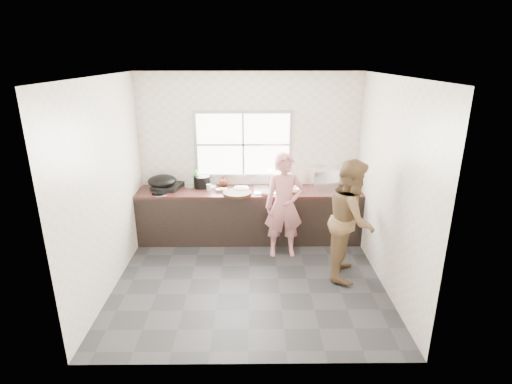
{
  "coord_description": "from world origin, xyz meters",
  "views": [
    {
      "loc": [
        0.05,
        -4.82,
        2.94
      ],
      "look_at": [
        0.1,
        0.65,
        1.05
      ],
      "focal_mm": 28.0,
      "sensor_mm": 36.0,
      "label": 1
    }
  ],
  "objects_px": {
    "bowl_held": "(266,193)",
    "plate_food": "(209,186)",
    "burner": "(168,186)",
    "woman": "(284,209)",
    "bowl_mince": "(242,189)",
    "dish_rack": "(324,178)",
    "black_pot": "(202,182)",
    "bottle_brown_tall": "(200,181)",
    "cutting_board": "(237,193)",
    "wok": "(162,181)",
    "bottle_green": "(196,178)",
    "bottle_brown_short": "(223,181)",
    "person_side": "(351,219)",
    "pot_lid_left": "(159,194)",
    "bowl_crabs": "(293,190)",
    "pot_lid_right": "(191,186)",
    "glass_jar": "(209,187)"
  },
  "relations": [
    {
      "from": "black_pot",
      "to": "burner",
      "type": "bearing_deg",
      "value": -176.34
    },
    {
      "from": "person_side",
      "to": "pot_lid_left",
      "type": "bearing_deg",
      "value": 85.91
    },
    {
      "from": "bottle_brown_tall",
      "to": "wok",
      "type": "height_order",
      "value": "wok"
    },
    {
      "from": "bottle_green",
      "to": "bowl_held",
      "type": "bearing_deg",
      "value": -19.61
    },
    {
      "from": "bottle_brown_short",
      "to": "dish_rack",
      "type": "relative_size",
      "value": 0.38
    },
    {
      "from": "bottle_green",
      "to": "burner",
      "type": "xyz_separation_m",
      "value": [
        -0.47,
        -0.07,
        -0.11
      ]
    },
    {
      "from": "woman",
      "to": "burner",
      "type": "distance_m",
      "value": 1.99
    },
    {
      "from": "bowl_mince",
      "to": "bowl_held",
      "type": "bearing_deg",
      "value": -25.71
    },
    {
      "from": "bowl_held",
      "to": "plate_food",
      "type": "height_order",
      "value": "bowl_held"
    },
    {
      "from": "bottle_green",
      "to": "pot_lid_right",
      "type": "bearing_deg",
      "value": 168.2
    },
    {
      "from": "bowl_held",
      "to": "bottle_brown_tall",
      "type": "bearing_deg",
      "value": 157.99
    },
    {
      "from": "glass_jar",
      "to": "dish_rack",
      "type": "height_order",
      "value": "dish_rack"
    },
    {
      "from": "cutting_board",
      "to": "bottle_brown_tall",
      "type": "bearing_deg",
      "value": 145.57
    },
    {
      "from": "cutting_board",
      "to": "wok",
      "type": "relative_size",
      "value": 0.97
    },
    {
      "from": "bottle_brown_tall",
      "to": "pot_lid_left",
      "type": "bearing_deg",
      "value": -144.19
    },
    {
      "from": "woman",
      "to": "pot_lid_left",
      "type": "relative_size",
      "value": 6.47
    },
    {
      "from": "bottle_brown_tall",
      "to": "bottle_brown_short",
      "type": "height_order",
      "value": "bottle_brown_tall"
    },
    {
      "from": "bowl_crabs",
      "to": "bottle_brown_short",
      "type": "distance_m",
      "value": 1.17
    },
    {
      "from": "person_side",
      "to": "pot_lid_left",
      "type": "height_order",
      "value": "person_side"
    },
    {
      "from": "bowl_crabs",
      "to": "bowl_held",
      "type": "distance_m",
      "value": 0.45
    },
    {
      "from": "black_pot",
      "to": "bottle_brown_tall",
      "type": "distance_m",
      "value": 0.08
    },
    {
      "from": "bottle_brown_short",
      "to": "wok",
      "type": "distance_m",
      "value": 0.99
    },
    {
      "from": "bowl_held",
      "to": "burner",
      "type": "distance_m",
      "value": 1.64
    },
    {
      "from": "bowl_mince",
      "to": "wok",
      "type": "distance_m",
      "value": 1.3
    },
    {
      "from": "bowl_crabs",
      "to": "burner",
      "type": "bearing_deg",
      "value": 174.17
    },
    {
      "from": "bowl_held",
      "to": "burner",
      "type": "bearing_deg",
      "value": 168.11
    },
    {
      "from": "black_pot",
      "to": "plate_food",
      "type": "relative_size",
      "value": 1.14
    },
    {
      "from": "bottle_brown_tall",
      "to": "burner",
      "type": "bearing_deg",
      "value": -168.78
    },
    {
      "from": "cutting_board",
      "to": "pot_lid_left",
      "type": "xyz_separation_m",
      "value": [
        -1.23,
        0.02,
        -0.02
      ]
    },
    {
      "from": "glass_jar",
      "to": "pot_lid_left",
      "type": "distance_m",
      "value": 0.78
    },
    {
      "from": "black_pot",
      "to": "bottle_brown_short",
      "type": "distance_m",
      "value": 0.35
    },
    {
      "from": "bowl_mince",
      "to": "bottle_green",
      "type": "height_order",
      "value": "bottle_green"
    },
    {
      "from": "bowl_held",
      "to": "bottle_brown_short",
      "type": "bearing_deg",
      "value": 147.62
    },
    {
      "from": "plate_food",
      "to": "pot_lid_right",
      "type": "relative_size",
      "value": 0.96
    },
    {
      "from": "bowl_mince",
      "to": "black_pot",
      "type": "bearing_deg",
      "value": 163.9
    },
    {
      "from": "bowl_mince",
      "to": "dish_rack",
      "type": "height_order",
      "value": "dish_rack"
    },
    {
      "from": "pot_lid_right",
      "to": "burner",
      "type": "bearing_deg",
      "value": -167.09
    },
    {
      "from": "plate_food",
      "to": "woman",
      "type": "bearing_deg",
      "value": -32.16
    },
    {
      "from": "bottle_brown_short",
      "to": "wok",
      "type": "xyz_separation_m",
      "value": [
        -0.98,
        -0.17,
        0.07
      ]
    },
    {
      "from": "black_pot",
      "to": "glass_jar",
      "type": "relative_size",
      "value": 2.62
    },
    {
      "from": "cutting_board",
      "to": "bowl_crabs",
      "type": "relative_size",
      "value": 2.38
    },
    {
      "from": "person_side",
      "to": "wok",
      "type": "relative_size",
      "value": 3.6
    },
    {
      "from": "woman",
      "to": "bowl_held",
      "type": "bearing_deg",
      "value": 124.47
    },
    {
      "from": "bowl_mince",
      "to": "pot_lid_left",
      "type": "xyz_separation_m",
      "value": [
        -1.29,
        -0.17,
        -0.02
      ]
    },
    {
      "from": "bowl_crabs",
      "to": "wok",
      "type": "xyz_separation_m",
      "value": [
        -2.11,
        0.14,
        0.12
      ]
    },
    {
      "from": "woman",
      "to": "bowl_crabs",
      "type": "height_order",
      "value": "woman"
    },
    {
      "from": "bottle_brown_tall",
      "to": "bowl_crabs",
      "type": "bearing_deg",
      "value": -11.52
    },
    {
      "from": "bowl_held",
      "to": "plate_food",
      "type": "distance_m",
      "value": 1.01
    },
    {
      "from": "cutting_board",
      "to": "bottle_brown_short",
      "type": "xyz_separation_m",
      "value": [
        -0.25,
        0.44,
        0.06
      ]
    },
    {
      "from": "person_side",
      "to": "plate_food",
      "type": "relative_size",
      "value": 6.99
    }
  ]
}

